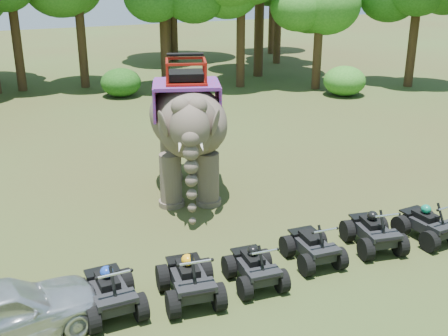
{
  "coord_description": "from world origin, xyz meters",
  "views": [
    {
      "loc": [
        -5.83,
        -12.1,
        7.31
      ],
      "look_at": [
        0.0,
        1.2,
        1.9
      ],
      "focal_mm": 45.0,
      "sensor_mm": 36.0,
      "label": 1
    }
  ],
  "objects_px": {
    "elephant": "(187,127)",
    "parked_car": "(2,313)",
    "atv_2": "(255,262)",
    "atv_4": "(374,227)",
    "atv_0": "(109,286)",
    "atv_3": "(313,241)",
    "atv_1": "(190,274)",
    "atv_5": "(429,219)"
  },
  "relations": [
    {
      "from": "parked_car",
      "to": "atv_1",
      "type": "xyz_separation_m",
      "value": [
        3.97,
        -0.08,
        -0.02
      ]
    },
    {
      "from": "parked_car",
      "to": "atv_4",
      "type": "bearing_deg",
      "value": -97.81
    },
    {
      "from": "parked_car",
      "to": "atv_0",
      "type": "relative_size",
      "value": 2.26
    },
    {
      "from": "atv_0",
      "to": "atv_3",
      "type": "bearing_deg",
      "value": -0.93
    },
    {
      "from": "atv_2",
      "to": "atv_4",
      "type": "distance_m",
      "value": 3.74
    },
    {
      "from": "atv_5",
      "to": "parked_car",
      "type": "bearing_deg",
      "value": 175.93
    },
    {
      "from": "parked_car",
      "to": "atv_2",
      "type": "bearing_deg",
      "value": -100.34
    },
    {
      "from": "elephant",
      "to": "atv_3",
      "type": "bearing_deg",
      "value": -59.3
    },
    {
      "from": "atv_0",
      "to": "atv_1",
      "type": "xyz_separation_m",
      "value": [
        1.77,
        -0.24,
        0.01
      ]
    },
    {
      "from": "parked_car",
      "to": "atv_2",
      "type": "height_order",
      "value": "parked_car"
    },
    {
      "from": "parked_car",
      "to": "atv_4",
      "type": "height_order",
      "value": "parked_car"
    },
    {
      "from": "atv_4",
      "to": "atv_3",
      "type": "bearing_deg",
      "value": -170.29
    },
    {
      "from": "elephant",
      "to": "parked_car",
      "type": "bearing_deg",
      "value": -117.89
    },
    {
      "from": "atv_2",
      "to": "atv_3",
      "type": "relative_size",
      "value": 0.99
    },
    {
      "from": "atv_5",
      "to": "atv_0",
      "type": "bearing_deg",
      "value": 174.93
    },
    {
      "from": "elephant",
      "to": "atv_2",
      "type": "distance_m",
      "value": 6.3
    },
    {
      "from": "elephant",
      "to": "atv_4",
      "type": "height_order",
      "value": "elephant"
    },
    {
      "from": "parked_car",
      "to": "atv_0",
      "type": "distance_m",
      "value": 2.21
    },
    {
      "from": "atv_0",
      "to": "atv_2",
      "type": "bearing_deg",
      "value": -6.17
    },
    {
      "from": "atv_1",
      "to": "atv_4",
      "type": "xyz_separation_m",
      "value": [
        5.36,
        0.31,
        -0.03
      ]
    },
    {
      "from": "atv_4",
      "to": "atv_5",
      "type": "relative_size",
      "value": 1.03
    },
    {
      "from": "elephant",
      "to": "atv_0",
      "type": "relative_size",
      "value": 3.08
    },
    {
      "from": "parked_car",
      "to": "atv_5",
      "type": "relative_size",
      "value": 2.4
    },
    {
      "from": "elephant",
      "to": "atv_0",
      "type": "height_order",
      "value": "elephant"
    },
    {
      "from": "elephant",
      "to": "atv_1",
      "type": "relative_size",
      "value": 3.04
    },
    {
      "from": "parked_car",
      "to": "atv_1",
      "type": "bearing_deg",
      "value": -100.39
    },
    {
      "from": "atv_0",
      "to": "atv_2",
      "type": "height_order",
      "value": "atv_0"
    },
    {
      "from": "atv_1",
      "to": "atv_5",
      "type": "bearing_deg",
      "value": 7.55
    },
    {
      "from": "parked_car",
      "to": "atv_1",
      "type": "height_order",
      "value": "parked_car"
    },
    {
      "from": "atv_0",
      "to": "atv_1",
      "type": "height_order",
      "value": "atv_1"
    },
    {
      "from": "atv_1",
      "to": "parked_car",
      "type": "bearing_deg",
      "value": -174.52
    },
    {
      "from": "atv_4",
      "to": "elephant",
      "type": "bearing_deg",
      "value": 128.63
    },
    {
      "from": "elephant",
      "to": "parked_car",
      "type": "xyz_separation_m",
      "value": [
        -6.17,
        -5.94,
        -1.57
      ]
    },
    {
      "from": "atv_1",
      "to": "atv_3",
      "type": "distance_m",
      "value": 3.48
    },
    {
      "from": "atv_0",
      "to": "atv_3",
      "type": "xyz_separation_m",
      "value": [
        5.24,
        0.07,
        -0.05
      ]
    },
    {
      "from": "atv_0",
      "to": "atv_3",
      "type": "relative_size",
      "value": 1.09
    },
    {
      "from": "elephant",
      "to": "atv_5",
      "type": "xyz_separation_m",
      "value": [
        4.86,
        -5.91,
        -1.64
      ]
    },
    {
      "from": "parked_car",
      "to": "atv_3",
      "type": "bearing_deg",
      "value": -97.47
    },
    {
      "from": "atv_0",
      "to": "atv_5",
      "type": "distance_m",
      "value": 8.83
    },
    {
      "from": "parked_car",
      "to": "atv_4",
      "type": "xyz_separation_m",
      "value": [
        9.34,
        0.23,
        -0.05
      ]
    },
    {
      "from": "atv_0",
      "to": "atv_5",
      "type": "bearing_deg",
      "value": -2.51
    },
    {
      "from": "atv_2",
      "to": "atv_5",
      "type": "distance_m",
      "value": 5.42
    }
  ]
}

